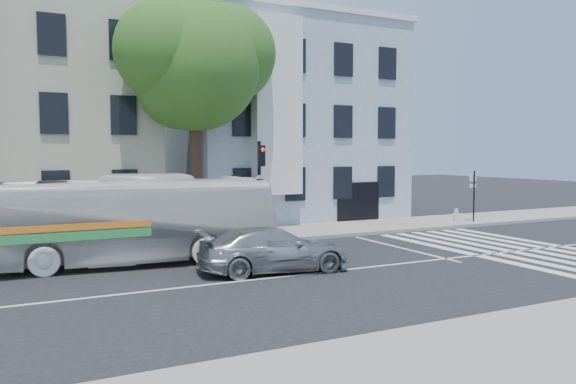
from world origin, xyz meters
TOP-DOWN VIEW (x-y plane):
  - ground at (0.00, 0.00)m, footprint 120.00×120.00m
  - sidewalk_far at (0.00, 8.00)m, footprint 80.00×4.00m
  - sidewalk_near at (0.00, -8.00)m, footprint 80.00×4.00m
  - building_left at (-7.00, 15.00)m, footprint 12.00×10.00m
  - building_right at (7.00, 15.00)m, footprint 12.00×10.00m
  - street_tree at (0.06, 8.74)m, footprint 7.30×5.90m
  - bus at (-4.25, 4.19)m, footprint 3.61×11.11m
  - sedan at (0.14, 0.82)m, footprint 2.51×5.05m
  - hedge at (-5.46, 6.30)m, footprint 8.50×0.89m
  - traffic_signal at (2.00, 6.14)m, footprint 0.44×0.53m
  - fire_hydrant at (13.99, 7.49)m, footprint 0.38×0.21m
  - far_sign_pole at (14.57, 6.85)m, footprint 0.49×0.18m

SIDE VIEW (x-z plane):
  - ground at x=0.00m, z-range 0.00..0.00m
  - sidewalk_far at x=0.00m, z-range 0.00..0.15m
  - sidewalk_near at x=0.00m, z-range 0.00..0.15m
  - fire_hydrant at x=13.99m, z-range 0.16..0.82m
  - hedge at x=-5.46m, z-range 0.15..0.85m
  - sedan at x=0.14m, z-range 0.00..1.41m
  - bus at x=-4.25m, z-range 0.00..3.04m
  - far_sign_pole at x=14.57m, z-range 0.50..3.19m
  - traffic_signal at x=2.00m, z-range 0.62..4.88m
  - building_left at x=-7.00m, z-range 0.00..11.00m
  - building_right at x=7.00m, z-range 0.00..11.00m
  - street_tree at x=0.06m, z-range 2.28..13.38m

